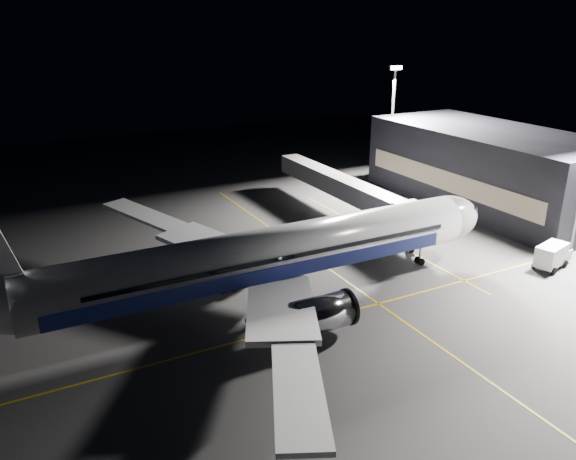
% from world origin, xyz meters
% --- Properties ---
extents(ground, '(200.00, 200.00, 0.00)m').
position_xyz_m(ground, '(0.00, 0.00, 0.00)').
color(ground, '#4C4C4F').
rests_on(ground, ground).
extents(guide_line_main, '(0.25, 80.00, 0.01)m').
position_xyz_m(guide_line_main, '(10.00, 0.00, 0.01)').
color(guide_line_main, gold).
rests_on(guide_line_main, ground).
extents(guide_line_cross, '(70.00, 0.25, 0.01)m').
position_xyz_m(guide_line_cross, '(0.00, -6.00, 0.01)').
color(guide_line_cross, gold).
rests_on(guide_line_cross, ground).
extents(guide_line_side, '(0.25, 40.00, 0.01)m').
position_xyz_m(guide_line_side, '(22.00, 10.00, 0.01)').
color(guide_line_side, gold).
rests_on(guide_line_side, ground).
extents(airliner, '(61.48, 54.22, 16.64)m').
position_xyz_m(airliner, '(-1.08, 0.00, 5.16)').
color(airliner, silver).
rests_on(airliner, ground).
extents(terminal, '(18.12, 40.00, 12.00)m').
position_xyz_m(terminal, '(45.98, 14.00, 6.00)').
color(terminal, black).
rests_on(terminal, ground).
extents(jet_bridge, '(3.60, 34.40, 6.30)m').
position_xyz_m(jet_bridge, '(22.00, 18.06, 4.58)').
color(jet_bridge, '#B2B2B7').
rests_on(jet_bridge, ground).
extents(floodlight_mast_north, '(2.40, 0.68, 20.70)m').
position_xyz_m(floodlight_mast_north, '(40.00, 31.99, 12.37)').
color(floodlight_mast_north, '#59595E').
rests_on(floodlight_mast_north, ground).
extents(service_truck, '(6.20, 3.74, 2.98)m').
position_xyz_m(service_truck, '(34.14, -7.94, 1.59)').
color(service_truck, silver).
rests_on(service_truck, ground).
extents(baggage_tug, '(2.58, 2.19, 1.69)m').
position_xyz_m(baggage_tug, '(-1.30, 19.39, 0.78)').
color(baggage_tug, black).
rests_on(baggage_tug, ground).
extents(safety_cone_a, '(0.44, 0.44, 0.67)m').
position_xyz_m(safety_cone_a, '(6.00, 4.00, 0.33)').
color(safety_cone_a, orange).
rests_on(safety_cone_a, ground).
extents(safety_cone_b, '(0.44, 0.44, 0.66)m').
position_xyz_m(safety_cone_b, '(-4.50, 4.64, 0.33)').
color(safety_cone_b, orange).
rests_on(safety_cone_b, ground).
extents(safety_cone_c, '(0.35, 0.35, 0.52)m').
position_xyz_m(safety_cone_c, '(2.14, 4.00, 0.26)').
color(safety_cone_c, orange).
rests_on(safety_cone_c, ground).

